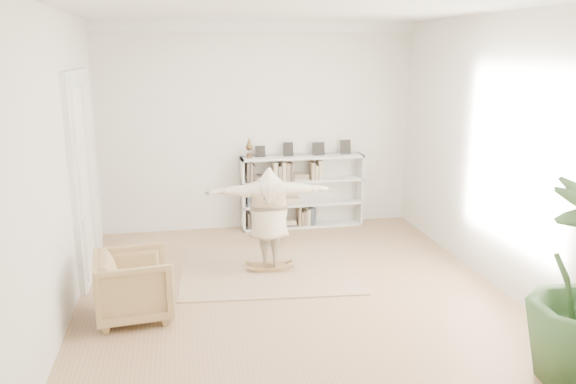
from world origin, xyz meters
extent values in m
plane|color=#91714B|center=(0.00, 0.00, 0.00)|extent=(6.00, 6.00, 0.00)
plane|color=silver|center=(0.00, 3.00, 1.80)|extent=(5.50, 0.00, 5.50)
plane|color=silver|center=(0.00, -3.00, 1.80)|extent=(5.50, 0.00, 5.50)
plane|color=silver|center=(-2.75, 0.00, 1.80)|extent=(0.00, 6.00, 6.00)
plane|color=silver|center=(2.75, 0.00, 1.80)|extent=(0.00, 6.00, 6.00)
plane|color=white|center=(0.00, 0.00, 3.60)|extent=(6.00, 6.00, 0.00)
cube|color=white|center=(0.00, 2.94, 3.51)|extent=(5.50, 0.12, 0.18)
cube|color=white|center=(-2.71, 1.30, 1.40)|extent=(0.08, 1.78, 2.92)
cube|color=silver|center=(-2.69, 0.90, 1.40)|extent=(0.06, 0.78, 2.80)
cube|color=silver|center=(-2.69, 1.70, 1.40)|extent=(0.06, 0.78, 2.80)
cube|color=silver|center=(-0.33, 2.81, 0.65)|extent=(0.04, 0.35, 1.30)
cube|color=silver|center=(1.83, 2.81, 0.65)|extent=(0.04, 0.35, 1.30)
cube|color=silver|center=(0.75, 2.96, 0.65)|extent=(2.20, 0.04, 1.30)
cube|color=silver|center=(0.75, 2.81, 0.02)|extent=(2.20, 0.35, 0.04)
cube|color=silver|center=(0.75, 2.81, 0.43)|extent=(2.20, 0.35, 0.04)
cube|color=silver|center=(0.75, 2.81, 0.86)|extent=(2.20, 0.35, 0.04)
cube|color=silver|center=(0.75, 2.81, 1.28)|extent=(2.20, 0.35, 0.04)
cube|color=black|center=(0.00, 2.85, 1.42)|extent=(0.18, 0.07, 0.24)
cube|color=black|center=(0.50, 2.85, 1.42)|extent=(0.18, 0.07, 0.24)
cube|color=black|center=(1.05, 2.85, 1.42)|extent=(0.18, 0.07, 0.24)
cube|color=black|center=(1.55, 2.85, 1.42)|extent=(0.18, 0.07, 0.24)
imported|color=tan|center=(-1.99, -0.32, 0.40)|extent=(0.97, 0.95, 0.80)
cube|color=tan|center=(-0.18, 0.81, 0.01)|extent=(2.67, 2.22, 0.02)
cube|color=brown|center=(-0.18, 0.81, 0.07)|extent=(0.49, 0.32, 0.03)
cube|color=brown|center=(-0.18, 0.81, 0.04)|extent=(0.32, 0.08, 0.04)
cube|color=brown|center=(-0.18, 0.81, 0.04)|extent=(0.32, 0.08, 0.04)
cube|color=brown|center=(-0.18, 0.81, 0.07)|extent=(0.19, 0.06, 0.10)
cube|color=brown|center=(-0.18, 0.81, 0.07)|extent=(0.19, 0.06, 0.10)
imported|color=beige|center=(-0.18, 0.81, 0.84)|extent=(1.82, 0.64, 1.45)
camera|label=1|loc=(-1.38, -6.75, 3.09)|focal=35.00mm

